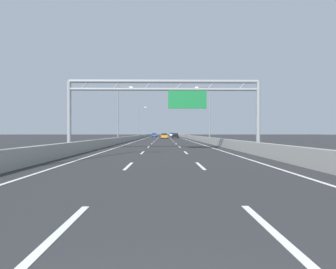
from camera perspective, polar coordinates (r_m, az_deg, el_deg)
The scene contains 50 objects.
ground_plane at distance 101.19m, azimuth -0.89°, elevation -0.53°, with size 260.00×260.00×0.00m, color #2D2D30.
lane_dash_left_0 at distance 5.27m, azimuth -21.42°, elevation -18.11°, with size 0.16×3.00×0.01m, color white.
lane_dash_left_1 at distance 13.89m, azimuth -8.22°, elevation -6.49°, with size 0.16×3.00×0.01m, color white.
lane_dash_left_2 at distance 22.81m, azimuth -5.34°, elevation -3.78°, with size 0.16×3.00×0.01m, color white.
lane_dash_left_3 at distance 31.77m, azimuth -4.09°, elevation -2.59°, with size 0.16×3.00×0.01m, color white.
lane_dash_left_4 at distance 40.75m, azimuth -3.39°, elevation -1.93°, with size 0.16×3.00×0.01m, color white.
lane_dash_left_5 at distance 49.74m, azimuth -2.94°, elevation -1.50°, with size 0.16×3.00×0.01m, color white.
lane_dash_left_6 at distance 58.73m, azimuth -2.63°, elevation -1.21°, with size 0.16×3.00×0.01m, color white.
lane_dash_left_7 at distance 67.72m, azimuth -2.40°, elevation -0.99°, with size 0.16×3.00×0.01m, color white.
lane_dash_left_8 at distance 76.72m, azimuth -2.23°, elevation -0.82°, with size 0.16×3.00×0.01m, color white.
lane_dash_left_9 at distance 85.71m, azimuth -2.09°, elevation -0.69°, with size 0.16×3.00×0.01m, color white.
lane_dash_left_10 at distance 94.71m, azimuth -1.98°, elevation -0.59°, with size 0.16×3.00×0.01m, color white.
lane_dash_left_11 at distance 103.71m, azimuth -1.89°, elevation -0.50°, with size 0.16×3.00×0.01m, color white.
lane_dash_left_12 at distance 112.70m, azimuth -1.81°, elevation -0.43°, with size 0.16×3.00×0.01m, color white.
lane_dash_left_13 at distance 121.70m, azimuth -1.75°, elevation -0.36°, with size 0.16×3.00×0.01m, color white.
lane_dash_left_14 at distance 130.70m, azimuth -1.69°, elevation -0.31°, with size 0.16×3.00×0.01m, color white.
lane_dash_left_15 at distance 139.70m, azimuth -1.64°, elevation -0.26°, with size 0.16×3.00×0.01m, color white.
lane_dash_left_16 at distance 148.70m, azimuth -1.60°, elevation -0.22°, with size 0.16×3.00×0.01m, color white.
lane_dash_left_17 at distance 157.70m, azimuth -1.56°, elevation -0.18°, with size 0.16×3.00×0.01m, color white.
lane_dash_right_0 at distance 5.30m, azimuth 20.56°, elevation -18.00°, with size 0.16×3.00×0.01m, color white.
lane_dash_right_1 at distance 13.90m, azimuth 6.76°, elevation -6.49°, with size 0.16×3.00×0.01m, color white.
lane_dash_right_2 at distance 22.82m, azimuth 3.73°, elevation -3.78°, with size 0.16×3.00×0.01m, color white.
lane_dash_right_3 at distance 31.78m, azimuth 2.41°, elevation -2.59°, with size 0.16×3.00×0.01m, color white.
lane_dash_right_4 at distance 40.75m, azimuth 1.68°, elevation -1.93°, with size 0.16×3.00×0.01m, color white.
lane_dash_right_5 at distance 49.74m, azimuth 1.21°, elevation -1.50°, with size 0.16×3.00×0.01m, color white.
lane_dash_right_6 at distance 58.73m, azimuth 0.88°, elevation -1.21°, with size 0.16×3.00×0.01m, color white.
lane_dash_right_7 at distance 67.72m, azimuth 0.64°, elevation -0.99°, with size 0.16×3.00×0.01m, color white.
lane_dash_right_8 at distance 76.72m, azimuth 0.46°, elevation -0.82°, with size 0.16×3.00×0.01m, color white.
lane_dash_right_9 at distance 85.71m, azimuth 0.31°, elevation -0.69°, with size 0.16×3.00×0.01m, color white.
lane_dash_right_10 at distance 94.71m, azimuth 0.20°, elevation -0.59°, with size 0.16×3.00×0.01m, color white.
lane_dash_right_11 at distance 103.71m, azimuth 0.10°, elevation -0.50°, with size 0.16×3.00×0.01m, color white.
lane_dash_right_12 at distance 112.71m, azimuth 0.02°, elevation -0.43°, with size 0.16×3.00×0.01m, color white.
lane_dash_right_13 at distance 121.70m, azimuth -0.05°, elevation -0.36°, with size 0.16×3.00×0.01m, color white.
lane_dash_right_14 at distance 130.70m, azimuth -0.11°, elevation -0.31°, with size 0.16×3.00×0.01m, color white.
lane_dash_right_15 at distance 139.70m, azimuth -0.16°, elevation -0.26°, with size 0.16×3.00×0.01m, color white.
lane_dash_right_16 at distance 148.70m, azimuth -0.21°, elevation -0.22°, with size 0.16×3.00×0.01m, color white.
lane_dash_right_17 at distance 157.70m, azimuth -0.25°, elevation -0.18°, with size 0.16×3.00×0.01m, color white.
edge_line_left at distance 89.35m, azimuth -4.26°, elevation -0.65°, with size 0.16×176.00×0.01m, color white.
edge_line_right at distance 89.35m, azimuth 2.48°, elevation -0.65°, with size 0.16×176.00×0.01m, color white.
barrier_left at distance 111.40m, azimuth -4.45°, elevation -0.20°, with size 0.45×220.00×0.95m.
barrier_right at distance 111.40m, azimuth 2.66°, elevation -0.19°, with size 0.45×220.00×0.95m.
sign_gantry at distance 24.42m, azimuth -0.19°, elevation 7.94°, with size 17.09×0.36×6.36m.
streetlamp_left_mid at distance 46.69m, azimuth -10.10°, elevation 4.99°, with size 2.58×0.28×9.50m.
streetlamp_right_mid at distance 46.71m, azimuth 8.37°, elevation 4.99°, with size 2.58×0.28×9.50m.
streetlamp_left_far at distance 82.49m, azimuth -6.09°, elevation 3.01°, with size 2.58×0.28×9.50m.
streetlamp_right_far at distance 82.50m, azimuth 4.31°, elevation 3.01°, with size 2.58×0.28×9.50m.
black_car at distance 82.53m, azimuth 1.52°, elevation -0.20°, with size 1.81×4.28×1.50m.
blue_car at distance 104.88m, azimuth -2.88°, elevation -0.10°, with size 1.75×4.26×1.38m.
orange_car at distance 74.95m, azimuth -0.78°, elevation -0.30°, with size 1.74×4.42×1.44m.
white_car at distance 120.50m, azimuth 0.76°, elevation -0.00°, with size 1.87×4.57×1.52m.
Camera 1 is at (-0.05, -1.18, 1.68)m, focal length 29.28 mm.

